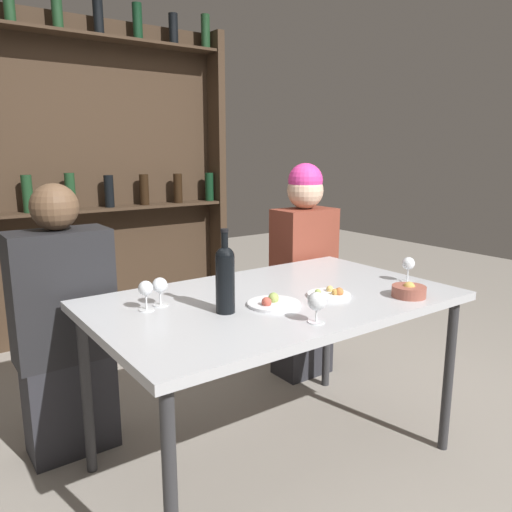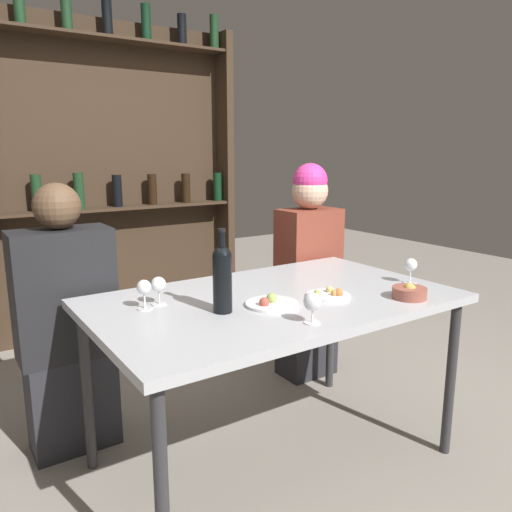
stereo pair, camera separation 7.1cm
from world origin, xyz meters
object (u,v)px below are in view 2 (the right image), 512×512
wine_glass_3 (313,303)px  wine_bottle (222,276)px  snack_bowl (409,292)px  wine_glass_1 (159,286)px  food_plate_0 (329,295)px  wine_glass_0 (411,266)px  seated_person_left (67,329)px  seated_person_right (308,273)px  food_plate_1 (271,303)px  wine_glass_2 (144,289)px

wine_glass_3 → wine_bottle: bearing=125.2°
wine_glass_3 → snack_bowl: bearing=1.2°
wine_glass_1 → food_plate_0: (0.63, -0.30, -0.07)m
wine_glass_0 → food_plate_0: bearing=175.5°
wine_glass_1 → seated_person_left: seated_person_left is taller
wine_bottle → wine_glass_3: size_ratio=2.85×
wine_glass_1 → seated_person_left: 0.58m
snack_bowl → seated_person_left: (-1.16, 0.94, -0.21)m
wine_glass_1 → seated_person_right: seated_person_right is taller
food_plate_0 → wine_bottle: bearing=170.6°
snack_bowl → seated_person_right: (0.24, 0.94, -0.14)m
wine_glass_1 → food_plate_1: 0.45m
seated_person_left → seated_person_right: (1.40, 0.00, 0.07)m
snack_bowl → food_plate_0: bearing=143.2°
wine_glass_3 → food_plate_1: bearing=90.3°
wine_glass_2 → seated_person_right: seated_person_right is taller
wine_glass_0 → wine_glass_3: bearing=-166.8°
wine_glass_0 → wine_glass_1: wine_glass_0 is taller
wine_glass_0 → snack_bowl: size_ratio=0.83×
wine_bottle → wine_glass_3: bearing=-54.8°
wine_bottle → snack_bowl: 0.79m
wine_glass_3 → food_plate_0: bearing=37.9°
wine_glass_0 → seated_person_right: size_ratio=0.09×
food_plate_1 → seated_person_left: size_ratio=0.17×
food_plate_1 → wine_glass_3: bearing=-89.7°
wine_glass_2 → wine_glass_0: bearing=-15.0°
food_plate_0 → seated_person_right: seated_person_right is taller
wine_glass_1 → food_plate_0: wine_glass_1 is taller
wine_bottle → wine_glass_3: 0.36m
food_plate_0 → seated_person_right: bearing=55.9°
seated_person_right → wine_glass_3: bearing=-129.1°
wine_glass_1 → snack_bowl: 1.03m
wine_glass_1 → wine_glass_3: size_ratio=1.01×
wine_bottle → food_plate_0: bearing=-9.4°
wine_glass_2 → seated_person_right: bearing=21.2°
food_plate_0 → seated_person_right: 0.91m
wine_glass_2 → food_plate_1: size_ratio=0.55×
wine_bottle → seated_person_left: 0.85m
wine_bottle → wine_glass_2: size_ratio=2.75×
wine_glass_0 → food_plate_0: (-0.46, 0.04, -0.07)m
wine_bottle → food_plate_0: wine_bottle is taller
wine_bottle → seated_person_left: bearing=122.7°
wine_bottle → snack_bowl: (0.73, -0.27, -0.12)m
wine_glass_1 → seated_person_left: size_ratio=0.09×
seated_person_right → wine_bottle: bearing=-145.6°
wine_glass_1 → wine_glass_0: bearing=-17.1°
food_plate_0 → food_plate_1: food_plate_1 is taller
wine_glass_2 → wine_glass_3: size_ratio=1.04×
wine_glass_0 → wine_glass_3: size_ratio=1.04×
wine_glass_1 → seated_person_right: (1.14, 0.44, -0.20)m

